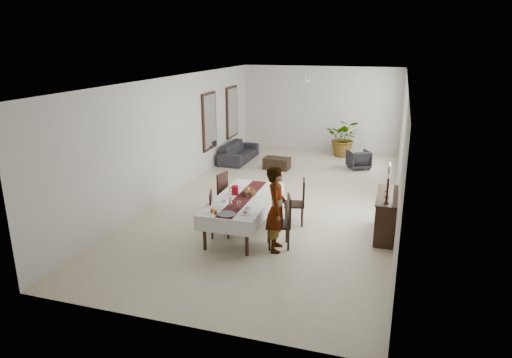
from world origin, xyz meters
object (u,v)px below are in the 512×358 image
dining_table_top (244,199)px  sofa (239,152)px  woman (277,209)px  red_pitcher (235,190)px  sideboard_body (385,216)px

dining_table_top → sofa: bearing=109.9°
dining_table_top → woman: woman is taller
dining_table_top → woman: bearing=-38.0°
dining_table_top → red_pitcher: 0.33m
red_pitcher → sofa: bearing=108.7°
dining_table_top → woman: size_ratio=1.41×
dining_table_top → sideboard_body: 3.12m
red_pitcher → woman: (1.20, -0.87, -0.01)m
dining_table_top → woman: (0.94, -0.72, 0.13)m
sofa → sideboard_body: bearing=-134.5°
sideboard_body → sofa: size_ratio=0.69×
dining_table_top → sofa: 6.29m
red_pitcher → woman: woman is taller
red_pitcher → sofa: size_ratio=0.10×
woman → sideboard_body: 2.56m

